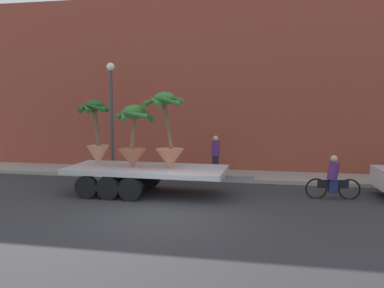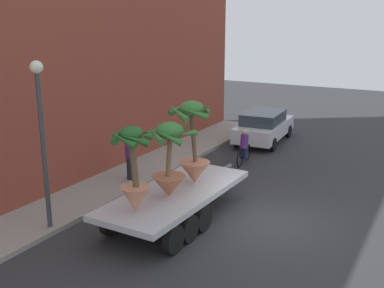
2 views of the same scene
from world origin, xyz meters
name	(u,v)px [view 1 (image 1 of 2)]	position (x,y,z in m)	size (l,w,h in m)	color
ground_plane	(163,215)	(0.00, 0.00, 0.00)	(60.00, 60.00, 0.00)	#2D2D30
sidewalk	(199,174)	(0.00, 6.10, 0.07)	(24.00, 2.20, 0.15)	gray
building_facade	(205,85)	(0.00, 7.80, 4.09)	(24.00, 1.20, 8.19)	brown
flatbed_trailer	(140,173)	(-1.54, 2.47, 0.76)	(6.68, 2.42, 0.98)	#B7BABF
potted_palm_rear	(133,138)	(-1.73, 2.40, 2.03)	(1.38, 1.43, 2.23)	#B26647
potted_palm_middle	(96,135)	(-3.22, 2.57, 2.08)	(1.13, 1.20, 2.40)	tan
potted_palm_front	(168,136)	(-0.45, 2.32, 2.13)	(1.48, 1.43, 2.68)	#C17251
cyclist	(333,180)	(5.19, 2.97, 0.67)	(1.84, 0.38, 1.54)	black
pedestrian_near_gate	(216,155)	(0.78, 5.74, 1.04)	(0.36, 0.36, 1.71)	black
street_lamp	(111,103)	(-3.75, 5.30, 3.23)	(0.36, 0.36, 4.83)	#383D42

